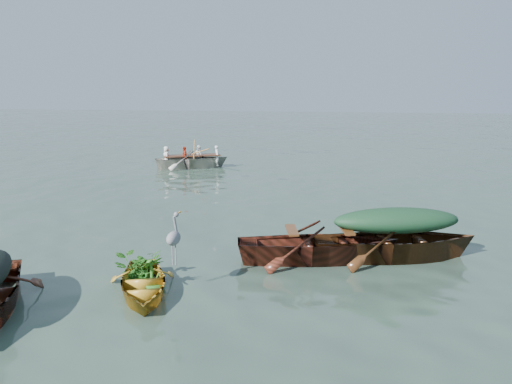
# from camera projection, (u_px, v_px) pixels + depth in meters

# --- Properties ---
(ground) EXTENTS (140.00, 140.00, 0.00)m
(ground) POSITION_uv_depth(u_px,v_px,m) (218.00, 248.00, 11.01)
(ground) COLOR #354B3E
(ground) RESTS_ON ground
(yellow_dinghy) EXTENTS (2.20, 2.93, 0.69)m
(yellow_dinghy) POSITION_uv_depth(u_px,v_px,m) (143.00, 294.00, 8.52)
(yellow_dinghy) COLOR gold
(yellow_dinghy) RESTS_ON ground
(green_tarp_boat) EXTENTS (4.95, 2.80, 1.13)m
(green_tarp_boat) POSITION_uv_depth(u_px,v_px,m) (394.00, 259.00, 10.28)
(green_tarp_boat) COLOR #452510
(green_tarp_boat) RESTS_ON ground
(open_wooden_boat) EXTENTS (4.77, 2.55, 1.07)m
(open_wooden_boat) POSITION_uv_depth(u_px,v_px,m) (318.00, 261.00, 10.15)
(open_wooden_boat) COLOR #5A2216
(open_wooden_boat) RESTS_ON ground
(rowed_boat) EXTENTS (4.60, 3.31, 1.08)m
(rowed_boat) POSITION_uv_depth(u_px,v_px,m) (192.00, 168.00, 22.18)
(rowed_boat) COLOR beige
(rowed_boat) RESTS_ON ground
(green_tarp_cover) EXTENTS (2.72, 1.54, 0.52)m
(green_tarp_cover) POSITION_uv_depth(u_px,v_px,m) (397.00, 220.00, 10.12)
(green_tarp_cover) COLOR #183C24
(green_tarp_cover) RESTS_ON green_tarp_boat
(thwart_benches) EXTENTS (2.42, 1.41, 0.04)m
(thwart_benches) POSITION_uv_depth(u_px,v_px,m) (319.00, 235.00, 10.04)
(thwart_benches) COLOR #502B12
(thwart_benches) RESTS_ON open_wooden_boat
(heron) EXTENTS (0.42, 0.48, 0.92)m
(heron) POSITION_uv_depth(u_px,v_px,m) (174.00, 246.00, 8.53)
(heron) COLOR gray
(heron) RESTS_ON yellow_dinghy
(dinghy_weeds) EXTENTS (1.02, 1.11, 0.60)m
(dinghy_weeds) POSITION_uv_depth(u_px,v_px,m) (143.00, 248.00, 8.92)
(dinghy_weeds) COLOR #2D5F19
(dinghy_weeds) RESTS_ON yellow_dinghy
(rowers) EXTENTS (3.35, 2.55, 0.76)m
(rowers) POSITION_uv_depth(u_px,v_px,m) (192.00, 148.00, 21.99)
(rowers) COLOR silver
(rowers) RESTS_ON rowed_boat
(oars) EXTENTS (1.75, 2.58, 0.06)m
(oars) POSITION_uv_depth(u_px,v_px,m) (192.00, 155.00, 22.06)
(oars) COLOR #A4763E
(oars) RESTS_ON rowed_boat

